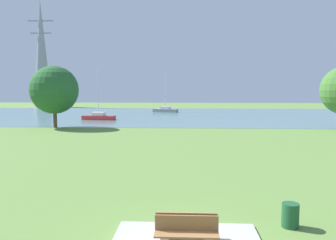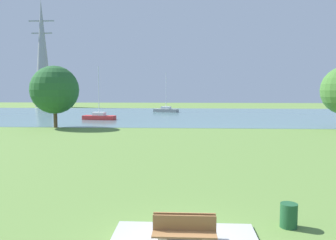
{
  "view_description": "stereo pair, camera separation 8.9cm",
  "coord_description": "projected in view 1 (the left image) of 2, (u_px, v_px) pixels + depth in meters",
  "views": [
    {
      "loc": [
        -0.04,
        -9.55,
        4.56
      ],
      "look_at": [
        -1.61,
        20.94,
        1.78
      ],
      "focal_mm": 36.78,
      "sensor_mm": 36.0,
      "label": 1
    },
    {
      "loc": [
        0.05,
        -9.54,
        4.56
      ],
      "look_at": [
        -1.61,
        20.94,
        1.78
      ],
      "focal_mm": 36.78,
      "sensor_mm": 36.0,
      "label": 2
    }
  ],
  "objects": [
    {
      "name": "bench_facing_water",
      "position": [
        186.0,
        228.0,
        10.13
      ],
      "size": [
        1.8,
        0.48,
        0.89
      ],
      "color": "tan",
      "rests_on": "concrete_pad"
    },
    {
      "name": "sailboat_gray",
      "position": [
        165.0,
        110.0,
        66.98
      ],
      "size": [
        5.03,
        3.0,
        7.66
      ],
      "color": "gray",
      "rests_on": "water_surface"
    },
    {
      "name": "tree_east_far",
      "position": [
        54.0,
        90.0,
        39.99
      ],
      "size": [
        5.59,
        5.59,
        7.23
      ],
      "color": "brown",
      "rests_on": "ground"
    },
    {
      "name": "ground_plane",
      "position": [
        186.0,
        138.0,
        31.79
      ],
      "size": [
        160.0,
        160.0,
        0.0
      ],
      "primitive_type": "plane",
      "color": "olive"
    },
    {
      "name": "sailboat_red",
      "position": [
        99.0,
        117.0,
        50.57
      ],
      "size": [
        4.98,
        2.25,
        7.85
      ],
      "color": "red",
      "rests_on": "water_surface"
    },
    {
      "name": "water_surface",
      "position": [
        186.0,
        115.0,
        59.63
      ],
      "size": [
        140.0,
        40.0,
        0.02
      ],
      "primitive_type": "cube",
      "color": "slate",
      "rests_on": "ground"
    },
    {
      "name": "electricity_pylon",
      "position": [
        42.0,
        53.0,
        86.09
      ],
      "size": [
        6.4,
        4.4,
        26.7
      ],
      "color": "gray",
      "rests_on": "ground"
    },
    {
      "name": "litter_bin",
      "position": [
        290.0,
        215.0,
        11.33
      ],
      "size": [
        0.56,
        0.56,
        0.8
      ],
      "primitive_type": "cylinder",
      "color": "#1E512D",
      "rests_on": "ground"
    },
    {
      "name": "bench_facing_inland",
      "position": [
        187.0,
        236.0,
        9.6
      ],
      "size": [
        1.8,
        0.48,
        0.89
      ],
      "color": "tan",
      "rests_on": "concrete_pad"
    }
  ]
}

